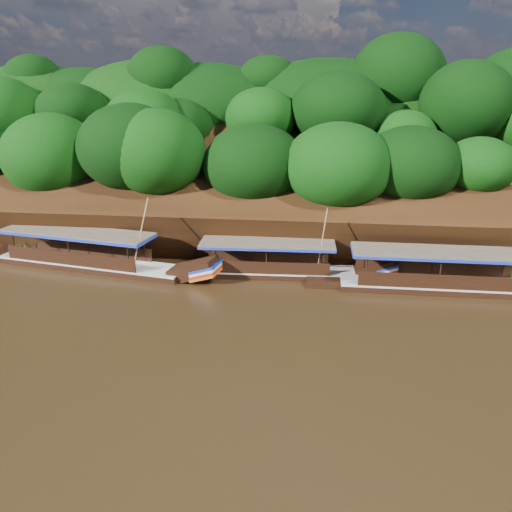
# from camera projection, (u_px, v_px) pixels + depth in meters

# --- Properties ---
(ground) EXTENTS (160.00, 160.00, 0.00)m
(ground) POSITION_uv_depth(u_px,v_px,m) (290.00, 327.00, 26.91)
(ground) COLOR black
(ground) RESTS_ON ground
(riverbank) EXTENTS (120.00, 30.06, 19.40)m
(riverbank) POSITION_uv_depth(u_px,v_px,m) (303.00, 199.00, 47.57)
(riverbank) COLOR black
(riverbank) RESTS_ON ground
(boat_0) EXTENTS (16.02, 2.68, 6.81)m
(boat_0) POSITION_uv_depth(u_px,v_px,m) (462.00, 282.00, 31.43)
(boat_0) COLOR black
(boat_0) RESTS_ON ground
(boat_1) EXTENTS (13.72, 2.76, 5.44)m
(boat_1) POSITION_uv_depth(u_px,v_px,m) (288.00, 268.00, 33.90)
(boat_1) COLOR black
(boat_1) RESTS_ON ground
(boat_2) EXTENTS (16.86, 5.14, 5.90)m
(boat_2) POSITION_uv_depth(u_px,v_px,m) (101.00, 261.00, 35.04)
(boat_2) COLOR black
(boat_2) RESTS_ON ground
(reeds) EXTENTS (50.34, 2.08, 1.96)m
(reeds) POSITION_uv_depth(u_px,v_px,m) (252.00, 254.00, 35.87)
(reeds) COLOR #23741D
(reeds) RESTS_ON ground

